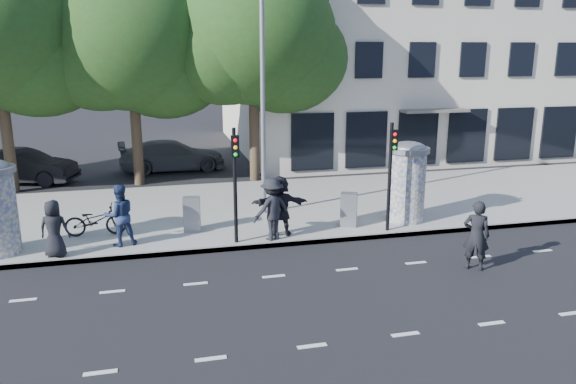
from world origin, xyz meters
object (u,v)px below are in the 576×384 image
object	(u,v)px
ped_a	(54,229)
cabinet_right	(349,210)
ped_c	(120,215)
car_right	(172,155)
traffic_pole_far	(391,166)
ped_f	(280,206)
man_road	(476,235)
car_mid	(23,167)
ped_d	(272,209)
bicycle	(95,220)
cabinet_left	(192,214)
traffic_pole_near	(235,174)
street_lamp	(263,77)
ad_column_right	(407,180)

from	to	relation	value
ped_a	cabinet_right	xyz separation A→B (m)	(8.75, 0.71, -0.26)
ped_c	car_right	size ratio (longest dim) A/B	0.36
traffic_pole_far	ped_f	xyz separation A→B (m)	(-3.39, 0.39, -1.15)
man_road	car_mid	xyz separation A→B (m)	(-13.70, 13.39, -0.20)
ped_f	car_right	bearing A→B (deg)	-70.41
ped_d	bicycle	bearing A→B (deg)	-37.27
man_road	car_right	size ratio (longest dim) A/B	0.38
ped_a	cabinet_left	world-z (taller)	ped_a
cabinet_left	traffic_pole_near	bearing A→B (deg)	-43.40
traffic_pole_near	ped_c	bearing A→B (deg)	169.88
traffic_pole_near	cabinet_left	distance (m)	2.43
man_road	bicycle	bearing A→B (deg)	5.61
street_lamp	ped_c	bearing A→B (deg)	-154.31
ped_a	bicycle	world-z (taller)	ped_a
ad_column_right	traffic_pole_near	distance (m)	5.91
ad_column_right	car_mid	world-z (taller)	ad_column_right
ped_c	cabinet_left	world-z (taller)	ped_c
ad_column_right	bicycle	bearing A→B (deg)	175.49
ped_d	man_road	size ratio (longest dim) A/B	1.00
ped_d	cabinet_right	distance (m)	2.79
traffic_pole_near	car_right	xyz separation A→B (m)	(-1.38, 11.53, -1.51)
traffic_pole_near	cabinet_left	bearing A→B (deg)	129.10
street_lamp	bicycle	world-z (taller)	street_lamp
ad_column_right	ped_a	distance (m)	10.84
bicycle	traffic_pole_near	bearing A→B (deg)	-110.22
ped_f	cabinet_left	xyz separation A→B (m)	(-2.59, 1.06, -0.39)
traffic_pole_far	cabinet_left	distance (m)	6.35
bicycle	ped_a	bearing A→B (deg)	153.01
ped_a	car_mid	distance (m)	10.57
cabinet_left	man_road	bearing A→B (deg)	-25.46
cabinet_left	bicycle	bearing A→B (deg)	-177.05
ped_f	ad_column_right	bearing A→B (deg)	-167.77
traffic_pole_near	car_mid	size ratio (longest dim) A/B	0.75
ped_a	bicycle	bearing A→B (deg)	-108.45
ad_column_right	cabinet_right	xyz separation A→B (m)	(-2.04, -0.14, -0.84)
street_lamp	ped_c	world-z (taller)	street_lamp
man_road	car_right	world-z (taller)	man_road
traffic_pole_near	street_lamp	bearing A→B (deg)	63.77
traffic_pole_near	car_right	bearing A→B (deg)	96.82
car_right	ped_f	bearing A→B (deg)	-169.56
traffic_pole_near	ped_d	xyz separation A→B (m)	(1.09, 0.06, -1.14)
cabinet_right	bicycle	bearing A→B (deg)	-162.39
man_road	ped_d	bearing A→B (deg)	-2.17
street_lamp	car_mid	bearing A→B (deg)	141.16
bicycle	cabinet_right	size ratio (longest dim) A/B	1.66
bicycle	cabinet_right	distance (m)	7.89
street_lamp	ped_c	size ratio (longest dim) A/B	4.42
traffic_pole_far	street_lamp	world-z (taller)	street_lamp
ped_f	cabinet_right	xyz separation A→B (m)	(2.35, 0.38, -0.39)
ped_f	cabinet_right	distance (m)	2.41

